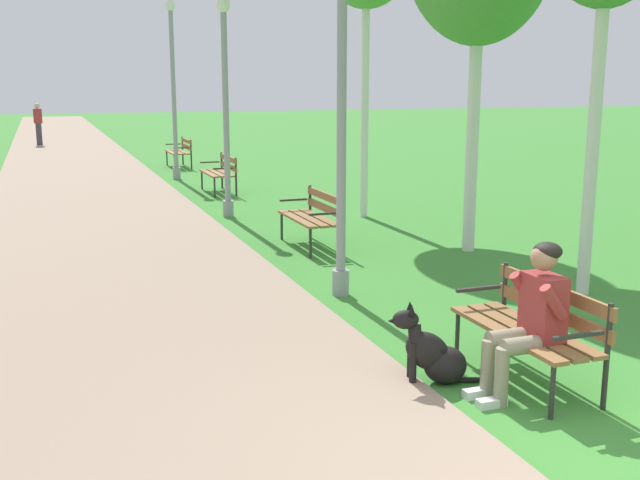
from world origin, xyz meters
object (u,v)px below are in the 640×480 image
park_bench_far (221,170)px  dog_black (433,354)px  park_bench_mid (314,214)px  park_bench_near (533,322)px  lamp_post_mid (226,105)px  lamp_post_far (173,88)px  person_seated_on_near_bench (531,314)px  park_bench_furthest (180,150)px  lamp_post_near (342,119)px  pedestrian_distant (38,124)px

park_bench_far → dog_black: (-0.83, -11.52, -0.25)m
park_bench_mid → park_bench_near: bearing=-90.7°
park_bench_near → park_bench_far: 11.74m
lamp_post_mid → lamp_post_far: size_ratio=0.88×
park_bench_far → person_seated_on_near_bench: person_seated_on_near_bench is taller
park_bench_furthest → lamp_post_near: size_ratio=0.38×
lamp_post_far → pedestrian_distant: lamp_post_far is taller
park_bench_furthest → dog_black: (-0.88, -17.02, -0.25)m
park_bench_furthest → lamp_post_near: bearing=-92.4°
lamp_post_mid → lamp_post_far: (0.04, 5.91, 0.26)m
park_bench_far → lamp_post_mid: 3.52m
park_bench_near → park_bench_far: size_ratio=1.00×
lamp_post_near → pedestrian_distant: bearing=97.8°
person_seated_on_near_bench → dog_black: 0.87m
park_bench_far → dog_black: park_bench_far is taller
park_bench_far → lamp_post_far: size_ratio=0.33×
park_bench_far → lamp_post_near: lamp_post_near is taller
park_bench_near → park_bench_mid: size_ratio=1.00×
pedestrian_distant → lamp_post_far: bearing=-74.8°
dog_black → pedestrian_distant: 26.64m
lamp_post_near → lamp_post_far: lamp_post_far is taller
person_seated_on_near_bench → pedestrian_distant: size_ratio=0.76×
park_bench_furthest → park_bench_far: bearing=-90.5°
park_bench_far → pedestrian_distant: 15.43m
lamp_post_near → park_bench_mid: bearing=77.1°
pedestrian_distant → lamp_post_mid: bearing=-79.8°
person_seated_on_near_bench → lamp_post_far: size_ratio=0.28×
lamp_post_near → lamp_post_mid: 5.65m
dog_black → person_seated_on_near_bench: bearing=-38.8°
park_bench_mid → lamp_post_near: 3.08m
person_seated_on_near_bench → lamp_post_near: lamp_post_near is taller
park_bench_near → lamp_post_far: size_ratio=0.33×
park_bench_furthest → lamp_post_near: (-0.61, -14.26, 1.54)m
lamp_post_mid → lamp_post_far: 5.91m
park_bench_mid → lamp_post_far: lamp_post_far is taller
park_bench_far → person_seated_on_near_bench: 12.00m
lamp_post_near → lamp_post_far: size_ratio=0.88×
park_bench_far → park_bench_furthest: same height
dog_black → lamp_post_near: (0.27, 2.76, 1.80)m
dog_black → park_bench_mid: bearing=80.8°
park_bench_far → park_bench_furthest: (0.05, 5.51, 0.00)m
lamp_post_near → lamp_post_mid: size_ratio=1.00×
park_bench_near → pedestrian_distant: (-3.79, 26.69, 0.33)m
park_bench_near → park_bench_mid: (0.07, 5.59, 0.00)m
person_seated_on_near_bench → lamp_post_near: 3.54m
park_bench_far → pedestrian_distant: pedestrian_distant is taller
park_bench_mid → park_bench_far: size_ratio=1.00×
lamp_post_near → dog_black: bearing=-95.6°
park_bench_far → lamp_post_far: lamp_post_far is taller
park_bench_furthest → lamp_post_mid: bearing=-94.1°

